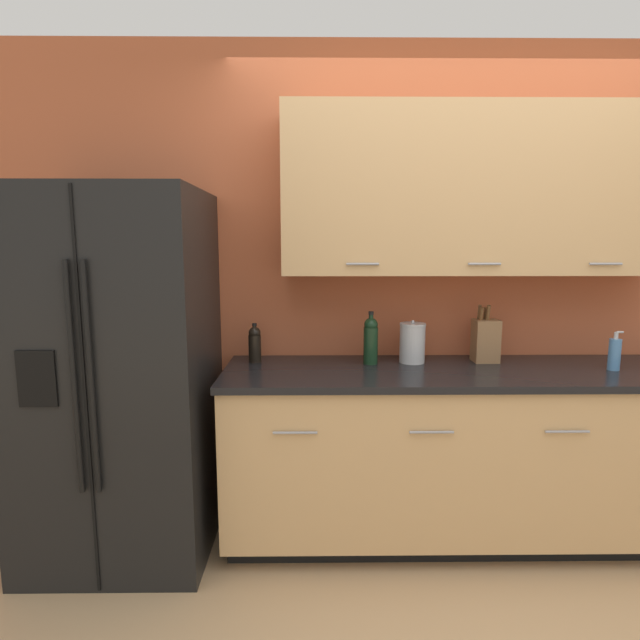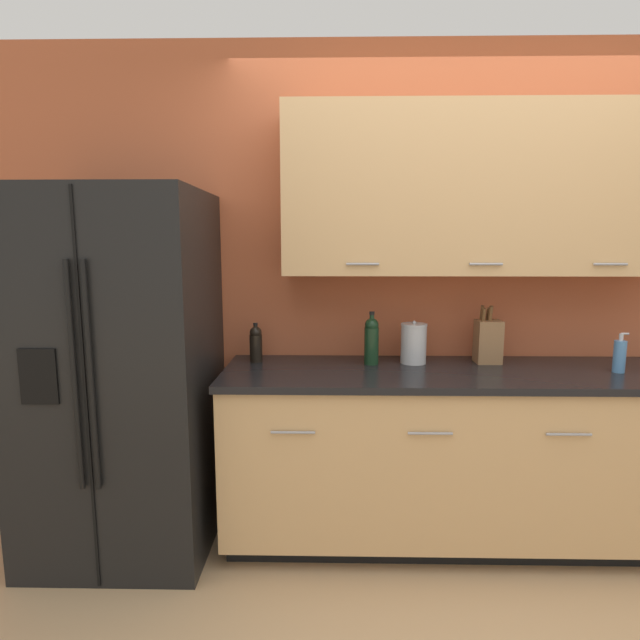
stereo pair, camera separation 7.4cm
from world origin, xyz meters
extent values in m
cube|color=#BC5B38|center=(0.00, 1.17, 1.30)|extent=(10.00, 0.05, 2.60)
cube|color=tan|center=(0.04, 0.98, 1.80)|extent=(1.99, 0.32, 0.84)
cylinder|color=#99999E|center=(-0.56, 0.81, 1.44)|extent=(0.16, 0.01, 0.01)
cylinder|color=#99999E|center=(0.04, 0.81, 1.44)|extent=(0.16, 0.01, 0.01)
cylinder|color=#99999E|center=(0.64, 0.81, 1.44)|extent=(0.16, 0.01, 0.01)
cube|color=black|center=(0.04, 0.86, 0.04)|extent=(2.52, 0.54, 0.09)
cube|color=tan|center=(0.04, 0.82, 0.48)|extent=(2.56, 0.62, 0.79)
cube|color=black|center=(0.04, 0.81, 0.90)|extent=(2.58, 0.64, 0.03)
cylinder|color=#99999E|center=(-0.88, 0.50, 0.70)|extent=(0.20, 0.01, 0.01)
cylinder|color=#99999E|center=(-0.27, 0.50, 0.70)|extent=(0.20, 0.01, 0.01)
cylinder|color=#99999E|center=(0.35, 0.50, 0.70)|extent=(0.20, 0.01, 0.01)
cube|color=black|center=(-1.75, 0.76, 0.90)|extent=(0.86, 0.74, 1.79)
cube|color=black|center=(-1.75, 0.39, 0.90)|extent=(0.01, 0.01, 1.75)
cylinder|color=black|center=(-1.78, 0.37, 0.98)|extent=(0.02, 0.02, 0.98)
cylinder|color=black|center=(-1.71, 0.37, 0.98)|extent=(0.02, 0.02, 0.98)
cube|color=black|center=(-1.94, 0.38, 0.98)|extent=(0.16, 0.01, 0.24)
cube|color=olive|center=(0.12, 0.98, 1.03)|extent=(0.13, 0.11, 0.23)
cylinder|color=brown|center=(0.09, 0.99, 1.18)|extent=(0.02, 0.03, 0.08)
cylinder|color=brown|center=(0.09, 0.96, 1.17)|extent=(0.02, 0.03, 0.07)
cylinder|color=brown|center=(0.12, 0.99, 1.17)|extent=(0.02, 0.03, 0.07)
cylinder|color=brown|center=(0.12, 0.96, 1.18)|extent=(0.02, 0.04, 0.08)
cylinder|color=black|center=(-0.50, 0.93, 1.01)|extent=(0.08, 0.08, 0.19)
sphere|color=black|center=(-0.50, 0.93, 1.12)|extent=(0.07, 0.07, 0.07)
cylinder|color=black|center=(-0.50, 0.93, 1.14)|extent=(0.02, 0.02, 0.07)
cylinder|color=black|center=(-0.50, 0.93, 1.18)|extent=(0.03, 0.03, 0.02)
cylinder|color=#4C7FB2|center=(0.70, 0.79, 0.99)|extent=(0.06, 0.06, 0.16)
cylinder|color=#B2B2B5|center=(0.70, 0.79, 1.09)|extent=(0.02, 0.02, 0.04)
cylinder|color=#B2B2B5|center=(0.72, 0.79, 1.11)|extent=(0.03, 0.01, 0.01)
cylinder|color=black|center=(-1.11, 0.97, 0.99)|extent=(0.07, 0.07, 0.15)
sphere|color=black|center=(-1.11, 0.97, 1.07)|extent=(0.06, 0.06, 0.06)
cylinder|color=black|center=(-1.11, 0.97, 1.09)|extent=(0.02, 0.02, 0.05)
cylinder|color=black|center=(-1.11, 0.97, 1.12)|extent=(0.02, 0.02, 0.01)
cylinder|color=#B7B7BA|center=(-0.27, 0.96, 1.01)|extent=(0.13, 0.13, 0.20)
cylinder|color=#B7B7BA|center=(-0.27, 0.96, 1.12)|extent=(0.14, 0.14, 0.01)
sphere|color=#B7B7BA|center=(-0.27, 0.96, 1.13)|extent=(0.02, 0.02, 0.02)
camera|label=1|loc=(-0.79, -1.63, 1.53)|focal=28.00mm
camera|label=2|loc=(-0.72, -1.63, 1.53)|focal=28.00mm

